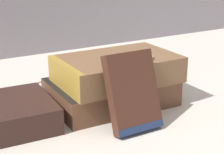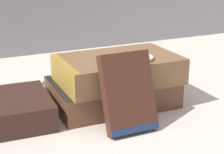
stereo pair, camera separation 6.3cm
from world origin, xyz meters
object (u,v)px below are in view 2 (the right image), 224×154
Objects in this scene: book_flat_bottom at (109,92)px; book_flat_top at (116,69)px; book_leaning_front at (128,95)px; reading_glasses at (64,81)px; pocket_watch at (139,57)px.

book_flat_top is at bearing -49.24° from book_flat_bottom.
book_leaning_front is at bearing -103.99° from book_flat_top.
book_flat_top is (0.01, -0.01, 0.05)m from book_flat_bottom.
reading_glasses is at bearing 105.29° from book_flat_bottom.
book_leaning_front is 1.28× the size of reading_glasses.
book_flat_top is 0.11m from book_leaning_front.
book_leaning_front reaches higher than pocket_watch.
pocket_watch is (0.04, -0.03, 0.03)m from book_flat_top.
book_leaning_front is (-0.02, -0.12, 0.04)m from book_flat_bottom.
reading_glasses is at bearing 106.31° from book_flat_top.
book_flat_top is 2.18× the size of reading_glasses.
book_leaning_front is 0.11m from pocket_watch.
pocket_watch is at bearing -41.67° from book_flat_bottom.
pocket_watch reaches higher than book_flat_top.
pocket_watch reaches higher than book_flat_bottom.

